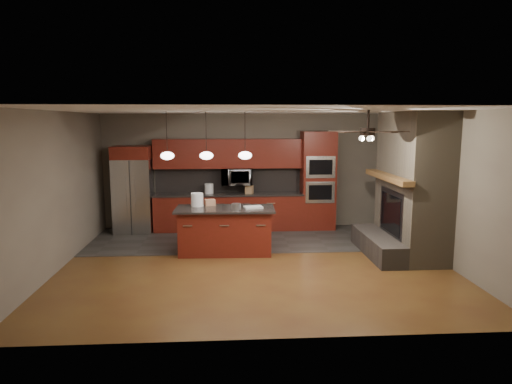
{
  "coord_description": "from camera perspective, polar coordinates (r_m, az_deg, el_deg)",
  "views": [
    {
      "loc": [
        -0.51,
        -8.18,
        2.61
      ],
      "look_at": [
        0.06,
        0.6,
        1.25
      ],
      "focal_mm": 32.0,
      "sensor_mm": 36.0,
      "label": 1
    }
  ],
  "objects": [
    {
      "name": "ceiling_fan",
      "position": [
        7.73,
        13.81,
        7.4
      ],
      "size": [
        1.27,
        1.33,
        0.41
      ],
      "color": "black",
      "rests_on": "ceiling"
    },
    {
      "name": "refrigerator",
      "position": [
        11.13,
        -15.08,
        0.29
      ],
      "size": [
        0.87,
        0.75,
        2.05
      ],
      "color": "silver",
      "rests_on": "ground"
    },
    {
      "name": "kitchen_island",
      "position": [
        9.15,
        -3.88,
        -4.8
      ],
      "size": [
        1.98,
        0.95,
        0.92
      ],
      "rotation": [
        0.0,
        0.0,
        -0.03
      ],
      "color": "maroon",
      "rests_on": "ground"
    },
    {
      "name": "counter_box",
      "position": [
        10.96,
        -0.85,
        0.32
      ],
      "size": [
        0.21,
        0.19,
        0.19
      ],
      "primitive_type": "cube",
      "rotation": [
        0.0,
        0.0,
        -0.39
      ],
      "color": "tan",
      "rests_on": "back_cabinetry"
    },
    {
      "name": "right_wall",
      "position": [
        9.19,
        22.23,
        0.55
      ],
      "size": [
        0.02,
        6.0,
        2.8
      ],
      "primitive_type": "cube",
      "color": "#70685A",
      "rests_on": "ground"
    },
    {
      "name": "microwave",
      "position": [
        11.01,
        -2.45,
        1.94
      ],
      "size": [
        0.73,
        0.41,
        0.5
      ],
      "primitive_type": "imported",
      "color": "silver",
      "rests_on": "back_cabinetry"
    },
    {
      "name": "ceiling",
      "position": [
        8.19,
        -0.13,
        10.11
      ],
      "size": [
        7.0,
        6.0,
        0.02
      ],
      "primitive_type": "cube",
      "color": "white",
      "rests_on": "back_wall"
    },
    {
      "name": "pendant_right",
      "position": [
        8.91,
        -1.38,
        4.62
      ],
      "size": [
        0.26,
        0.26,
        0.92
      ],
      "color": "black",
      "rests_on": "ceiling"
    },
    {
      "name": "left_wall",
      "position": [
        8.79,
        -23.54,
        0.13
      ],
      "size": [
        0.02,
        6.0,
        2.8
      ],
      "primitive_type": "cube",
      "color": "#70685A",
      "rests_on": "ground"
    },
    {
      "name": "fireplace_column",
      "position": [
        9.37,
        18.59,
        0.27
      ],
      "size": [
        1.3,
        2.1,
        2.8
      ],
      "color": "#6E634F",
      "rests_on": "ground"
    },
    {
      "name": "slate_tile_patch",
      "position": [
        10.32,
        -0.75,
        -5.83
      ],
      "size": [
        7.0,
        2.4,
        0.01
      ],
      "primitive_type": "cube",
      "color": "#34312F",
      "rests_on": "ground"
    },
    {
      "name": "back_cabinetry",
      "position": [
        11.05,
        -3.47,
        -0.16
      ],
      "size": [
        3.59,
        0.64,
        2.2
      ],
      "color": "maroon",
      "rests_on": "ground"
    },
    {
      "name": "back_wall",
      "position": [
        11.25,
        -1.08,
        2.61
      ],
      "size": [
        7.0,
        0.02,
        2.8
      ],
      "primitive_type": "cube",
      "color": "#70685A",
      "rests_on": "ground"
    },
    {
      "name": "paint_tray",
      "position": [
        9.02,
        -0.34,
        -1.91
      ],
      "size": [
        0.39,
        0.31,
        0.03
      ],
      "primitive_type": "cube",
      "rotation": [
        0.0,
        0.0,
        0.19
      ],
      "color": "silver",
      "rests_on": "kitchen_island"
    },
    {
      "name": "pendant_left",
      "position": [
        8.97,
        -11.02,
        4.5
      ],
      "size": [
        0.26,
        0.26,
        0.92
      ],
      "color": "black",
      "rests_on": "ceiling"
    },
    {
      "name": "pendant_center",
      "position": [
        8.91,
        -6.22,
        4.58
      ],
      "size": [
        0.26,
        0.26,
        0.92
      ],
      "color": "black",
      "rests_on": "ceiling"
    },
    {
      "name": "counter_bucket",
      "position": [
        11.0,
        -5.9,
        0.43
      ],
      "size": [
        0.28,
        0.28,
        0.24
      ],
      "primitive_type": "cylinder",
      "rotation": [
        0.0,
        0.0,
        0.41
      ],
      "color": "white",
      "rests_on": "back_cabinetry"
    },
    {
      "name": "white_bucket",
      "position": [
        9.27,
        -7.37,
        -0.96
      ],
      "size": [
        0.31,
        0.31,
        0.27
      ],
      "primitive_type": "cylinder",
      "rotation": [
        0.0,
        0.0,
        -0.28
      ],
      "color": "white",
      "rests_on": "kitchen_island"
    },
    {
      "name": "oven_tower",
      "position": [
        11.18,
        7.74,
        1.42
      ],
      "size": [
        0.8,
        0.63,
        2.38
      ],
      "color": "maroon",
      "rests_on": "ground"
    },
    {
      "name": "ground",
      "position": [
        8.6,
        -0.12,
        -8.89
      ],
      "size": [
        7.0,
        7.0,
        0.0
      ],
      "primitive_type": "plane",
      "color": "brown",
      "rests_on": "ground"
    },
    {
      "name": "cardboard_box",
      "position": [
        9.33,
        -5.77,
        -1.31
      ],
      "size": [
        0.23,
        0.19,
        0.13
      ],
      "primitive_type": "cube",
      "rotation": [
        0.0,
        0.0,
        0.28
      ],
      "color": "tan",
      "rests_on": "kitchen_island"
    },
    {
      "name": "paint_can",
      "position": [
        8.85,
        -2.5,
        -1.83
      ],
      "size": [
        0.23,
        0.23,
        0.12
      ],
      "primitive_type": "cylinder",
      "rotation": [
        0.0,
        0.0,
        0.33
      ],
      "color": "#B3B2B7",
      "rests_on": "kitchen_island"
    }
  ]
}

